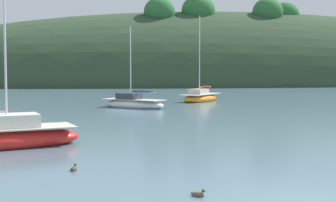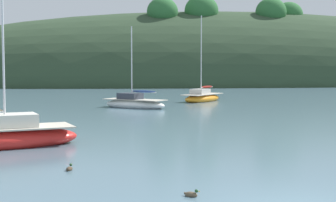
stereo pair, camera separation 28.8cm
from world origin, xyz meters
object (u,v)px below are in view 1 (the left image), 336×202
object	(u,v)px
sailboat_teal_outer	(0,137)
sailboat_yellow_far	(133,103)
duck_trailing	(74,169)
sailboat_navy_dinghy	(201,97)
duck_straggler	(198,194)

from	to	relation	value
sailboat_teal_outer	sailboat_yellow_far	bearing A→B (deg)	69.43
duck_trailing	sailboat_yellow_far	bearing A→B (deg)	80.37
sailboat_yellow_far	sailboat_navy_dinghy	bearing A→B (deg)	43.45
sailboat_teal_outer	duck_trailing	size ratio (longest dim) A/B	18.65
sailboat_yellow_far	duck_straggler	distance (m)	28.61
duck_trailing	sailboat_teal_outer	bearing A→B (deg)	121.11
sailboat_navy_dinghy	sailboat_teal_outer	bearing A→B (deg)	-119.01
sailboat_yellow_far	duck_trailing	distance (m)	25.21
sailboat_navy_dinghy	duck_straggler	xyz separation A→B (m)	(-8.42, -35.62, -0.33)
sailboat_yellow_far	duck_straggler	size ratio (longest dim) A/B	17.56
sailboat_yellow_far	duck_trailing	world-z (taller)	sailboat_yellow_far
sailboat_teal_outer	duck_straggler	size ratio (longest dim) A/B	19.67
sailboat_teal_outer	sailboat_yellow_far	world-z (taller)	sailboat_teal_outer
duck_straggler	duck_trailing	distance (m)	4.93
sailboat_navy_dinghy	duck_straggler	distance (m)	36.60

